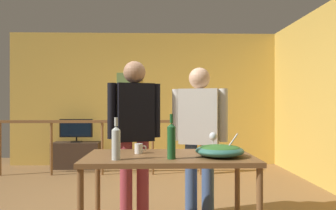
{
  "coord_description": "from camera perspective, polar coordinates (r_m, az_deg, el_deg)",
  "views": [
    {
      "loc": [
        0.27,
        -3.77,
        1.24
      ],
      "look_at": [
        0.36,
        -0.6,
        1.23
      ],
      "focal_mm": 35.47,
      "sensor_mm": 36.0,
      "label": 1
    }
  ],
  "objects": [
    {
      "name": "framed_picture",
      "position": [
        6.81,
        -6.87,
        3.17
      ],
      "size": [
        0.46,
        0.03,
        0.56
      ],
      "primitive_type": "cube",
      "color": "#6B9051"
    },
    {
      "name": "tv_console",
      "position": [
        6.74,
        -15.44,
        -8.29
      ],
      "size": [
        0.9,
        0.4,
        0.5
      ],
      "primitive_type": "cube",
      "color": "#38281E",
      "rests_on": "ground_plane"
    },
    {
      "name": "serving_table",
      "position": [
        2.88,
        0.2,
        -10.17
      ],
      "size": [
        1.43,
        0.79,
        0.8
      ],
      "color": "brown",
      "rests_on": "ground_plane"
    },
    {
      "name": "stair_railing",
      "position": [
        5.87,
        -5.76,
        -5.48
      ],
      "size": [
        3.62,
        0.1,
        1.01
      ],
      "color": "brown",
      "rests_on": "ground_plane"
    },
    {
      "name": "back_wall",
      "position": [
        6.84,
        -3.95,
        1.04
      ],
      "size": [
        5.46,
        0.1,
        2.69
      ],
      "primitive_type": "cube",
      "color": "gold",
      "rests_on": "ground_plane"
    },
    {
      "name": "person_standing_left",
      "position": [
        3.52,
        -5.78,
        -3.7
      ],
      "size": [
        0.55,
        0.33,
        1.69
      ],
      "rotation": [
        0.0,
        0.0,
        3.46
      ],
      "color": "#9E3842",
      "rests_on": "ground_plane"
    },
    {
      "name": "wine_bottle_clear",
      "position": [
        2.65,
        -8.92,
        -6.33
      ],
      "size": [
        0.07,
        0.07,
        0.33
      ],
      "color": "silver",
      "rests_on": "serving_table"
    },
    {
      "name": "flat_screen_tv",
      "position": [
        6.66,
        -15.51,
        -3.93
      ],
      "size": [
        0.63,
        0.12,
        0.45
      ],
      "color": "black",
      "rests_on": "tv_console"
    },
    {
      "name": "person_standing_right",
      "position": [
        3.54,
        5.42,
        -4.31
      ],
      "size": [
        0.57,
        0.34,
        1.63
      ],
      "rotation": [
        0.0,
        0.0,
        2.82
      ],
      "color": "#3D5684",
      "rests_on": "ground_plane"
    },
    {
      "name": "mug_white",
      "position": [
        2.98,
        -5.03,
        -7.45
      ],
      "size": [
        0.11,
        0.07,
        0.09
      ],
      "color": "white",
      "rests_on": "serving_table"
    },
    {
      "name": "side_wall_right",
      "position": [
        5.29,
        26.0,
        1.28
      ],
      "size": [
        0.1,
        4.6,
        2.69
      ],
      "primitive_type": "cube",
      "color": "gold",
      "rests_on": "ground_plane"
    },
    {
      "name": "wine_bottle_green",
      "position": [
        2.66,
        0.59,
        -6.07
      ],
      "size": [
        0.07,
        0.07,
        0.36
      ],
      "color": "#1E5628",
      "rests_on": "serving_table"
    },
    {
      "name": "salad_bowl",
      "position": [
        2.82,
        8.87,
        -7.67
      ],
      "size": [
        0.4,
        0.4,
        0.21
      ],
      "color": "#337060",
      "rests_on": "serving_table"
    },
    {
      "name": "wine_glass",
      "position": [
        3.15,
        7.76,
        -5.53
      ],
      "size": [
        0.07,
        0.07,
        0.18
      ],
      "color": "silver",
      "rests_on": "serving_table"
    }
  ]
}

